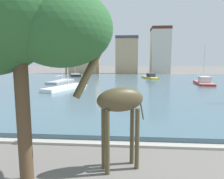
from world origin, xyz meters
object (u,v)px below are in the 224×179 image
sailboat_black (75,75)px  sailboat_white (69,88)px  sailboat_red (203,83)px  sailboat_grey (63,82)px  sailboat_yellow (149,78)px  shade_tree (12,25)px  mooring_bollard (23,139)px  giraffe_statue (117,102)px

sailboat_black → sailboat_white: sailboat_black is taller
sailboat_black → sailboat_red: size_ratio=1.24×
sailboat_grey → sailboat_yellow: 18.37m
sailboat_grey → shade_tree: size_ratio=1.34×
shade_tree → mooring_bollard: bearing=116.9°
sailboat_yellow → giraffe_statue: bearing=-97.4°
giraffe_statue → shade_tree: 4.37m
sailboat_grey → sailboat_white: sailboat_grey is taller
sailboat_grey → sailboat_yellow: bearing=28.7°
shade_tree → mooring_bollard: size_ratio=14.02×
shade_tree → mooring_bollard: shade_tree is taller
sailboat_yellow → sailboat_black: bearing=158.9°
mooring_bollard → sailboat_red: bearing=55.3°
giraffe_statue → sailboat_yellow: 37.92m
giraffe_statue → sailboat_white: bearing=110.7°
sailboat_yellow → sailboat_white: sailboat_white is taller
sailboat_yellow → mooring_bollard: size_ratio=14.55×
giraffe_statue → shade_tree: shade_tree is taller
giraffe_statue → shade_tree: (-3.31, -0.98, 2.67)m
sailboat_black → mooring_bollard: 43.05m
sailboat_red → sailboat_yellow: size_ratio=1.08×
sailboat_grey → mooring_bollard: size_ratio=18.84×
sailboat_black → sailboat_yellow: 19.17m
sailboat_black → shade_tree: size_ratio=1.38×
giraffe_statue → sailboat_yellow: (4.89, 37.54, -2.15)m
giraffe_statue → sailboat_grey: sailboat_grey is taller
giraffe_statue → sailboat_white: sailboat_white is taller
shade_tree → giraffe_statue: bearing=16.5°
sailboat_grey → sailboat_white: (3.59, -8.52, 0.06)m
shade_tree → sailboat_yellow: bearing=78.0°
sailboat_red → sailboat_grey: 23.92m
sailboat_grey → mooring_bollard: sailboat_grey is taller
giraffe_statue → sailboat_red: sailboat_red is taller
sailboat_yellow → shade_tree: bearing=-102.0°
sailboat_white → sailboat_red: bearing=19.8°
sailboat_black → sailboat_red: sailboat_black is taller
sailboat_red → sailboat_white: bearing=-160.2°
giraffe_statue → sailboat_yellow: sailboat_yellow is taller
giraffe_statue → sailboat_red: (12.66, 27.50, -2.11)m
sailboat_yellow → sailboat_red: bearing=-52.2°
sailboat_black → shade_tree: (9.69, -45.42, 4.86)m
sailboat_white → mooring_bollard: sailboat_white is taller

